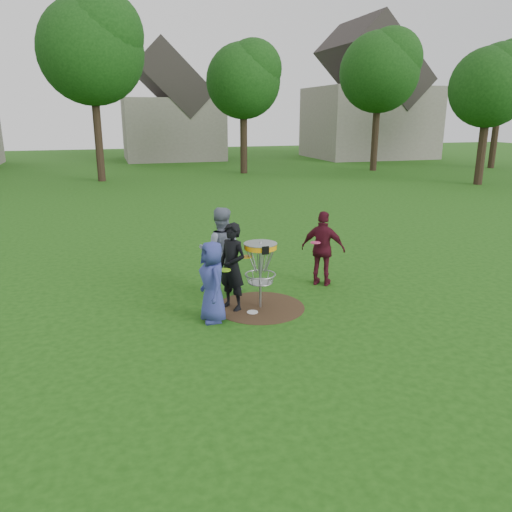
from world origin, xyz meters
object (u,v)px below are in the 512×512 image
object	(u,v)px
player_black	(232,267)
player_grey	(221,251)
player_maroon	(323,249)
player_blue	(212,282)
disc_golf_basket	(260,259)

from	to	relation	value
player_black	player_grey	world-z (taller)	player_grey
player_grey	player_maroon	distance (m)	2.34
player_blue	disc_golf_basket	xyz separation A→B (m)	(1.05, 0.38, 0.25)
player_blue	player_grey	size ratio (longest dim) A/B	0.82
player_grey	disc_golf_basket	distance (m)	1.23
player_maroon	disc_golf_basket	size ratio (longest dim) A/B	1.24
player_grey	disc_golf_basket	world-z (taller)	player_grey
player_maroon	disc_golf_basket	distance (m)	2.01
player_black	player_grey	bearing A→B (deg)	146.96
player_maroon	player_blue	bearing A→B (deg)	62.34
player_black	disc_golf_basket	size ratio (longest dim) A/B	1.27
disc_golf_basket	player_maroon	bearing A→B (deg)	27.80
player_blue	disc_golf_basket	distance (m)	1.14
player_maroon	disc_golf_basket	bearing A→B (deg)	65.23
player_maroon	player_grey	bearing A→B (deg)	33.52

